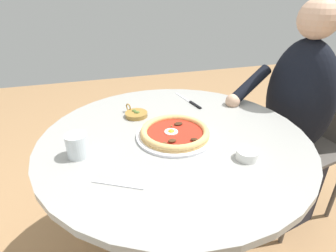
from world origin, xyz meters
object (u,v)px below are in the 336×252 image
(pizza_on_plate, at_px, (174,133))
(fork_utensil, at_px, (118,185))
(cafe_chair_diner, at_px, (309,126))
(water_glass, at_px, (77,147))
(steak_knife, at_px, (191,103))
(ramekin_capers, at_px, (247,154))
(olive_pan, at_px, (136,114))
(diner_person, at_px, (289,135))
(dining_table, at_px, (174,163))

(pizza_on_plate, xyz_separation_m, fork_utensil, (0.24, 0.22, -0.02))
(fork_utensil, bearing_deg, cafe_chair_diner, -159.63)
(water_glass, bearing_deg, steak_knife, -148.98)
(ramekin_capers, distance_m, cafe_chair_diner, 0.77)
(pizza_on_plate, xyz_separation_m, water_glass, (0.35, 0.03, 0.02))
(olive_pan, height_order, fork_utensil, olive_pan)
(pizza_on_plate, height_order, steak_knife, pizza_on_plate)
(olive_pan, bearing_deg, water_glass, 45.90)
(water_glass, relative_size, diner_person, 0.07)
(steak_knife, xyz_separation_m, diner_person, (-0.51, 0.13, -0.19))
(diner_person, bearing_deg, water_glass, 10.00)
(steak_knife, height_order, olive_pan, olive_pan)
(water_glass, height_order, diner_person, diner_person)
(olive_pan, distance_m, diner_person, 0.82)
(pizza_on_plate, bearing_deg, steak_knife, -121.85)
(fork_utensil, distance_m, diner_person, 1.02)
(pizza_on_plate, height_order, ramekin_capers, pizza_on_plate)
(steak_knife, distance_m, fork_utensil, 0.66)
(fork_utensil, bearing_deg, water_glass, -60.07)
(water_glass, relative_size, cafe_chair_diner, 0.09)
(dining_table, height_order, steak_knife, steak_knife)
(dining_table, relative_size, cafe_chair_diner, 1.13)
(steak_knife, relative_size, cafe_chair_diner, 0.25)
(dining_table, xyz_separation_m, water_glass, (0.35, 0.04, 0.17))
(diner_person, xyz_separation_m, cafe_chair_diner, (-0.15, -0.03, 0.02))
(pizza_on_plate, relative_size, water_glass, 3.62)
(dining_table, height_order, diner_person, diner_person)
(dining_table, relative_size, pizza_on_plate, 3.47)
(steak_knife, xyz_separation_m, ramekin_capers, (-0.01, 0.49, 0.01))
(steak_knife, distance_m, ramekin_capers, 0.49)
(dining_table, bearing_deg, cafe_chair_diner, -168.40)
(dining_table, xyz_separation_m, cafe_chair_diner, (-0.83, -0.17, -0.04))
(diner_person, bearing_deg, ramekin_capers, 35.74)
(steak_knife, distance_m, olive_pan, 0.29)
(diner_person, bearing_deg, pizza_on_plate, 12.43)
(steak_knife, distance_m, cafe_chair_diner, 0.69)
(steak_knife, bearing_deg, fork_utensil, 50.30)
(dining_table, distance_m, water_glass, 0.39)
(ramekin_capers, height_order, cafe_chair_diner, cafe_chair_diner)
(dining_table, height_order, cafe_chair_diner, cafe_chair_diner)
(olive_pan, bearing_deg, diner_person, 175.17)
(steak_knife, bearing_deg, water_glass, 31.02)
(dining_table, relative_size, diner_person, 0.86)
(cafe_chair_diner, bearing_deg, steak_knife, -9.14)
(dining_table, xyz_separation_m, ramekin_capers, (-0.19, 0.21, 0.15))
(dining_table, distance_m, pizza_on_plate, 0.15)
(fork_utensil, bearing_deg, olive_pan, -106.98)
(fork_utensil, bearing_deg, pizza_on_plate, -137.77)
(cafe_chair_diner, bearing_deg, fork_utensil, 20.37)
(dining_table, bearing_deg, olive_pan, -62.00)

